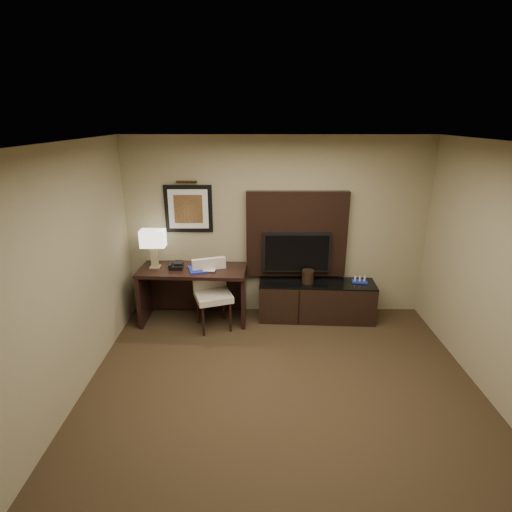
{
  "coord_description": "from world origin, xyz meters",
  "views": [
    {
      "loc": [
        -0.29,
        -3.29,
        2.92
      ],
      "look_at": [
        -0.3,
        1.8,
        1.15
      ],
      "focal_mm": 28.0,
      "sensor_mm": 36.0,
      "label": 1
    }
  ],
  "objects_px": {
    "tv": "(297,252)",
    "desk_chair": "(213,295)",
    "desk_phone": "(176,265)",
    "desk": "(194,295)",
    "table_lamp": "(154,249)",
    "minibar_tray": "(360,280)",
    "credenza": "(316,301)",
    "ice_bucket": "(308,277)"
  },
  "relations": [
    {
      "from": "credenza",
      "to": "minibar_tray",
      "type": "xyz_separation_m",
      "value": [
        0.64,
        0.02,
        0.34
      ]
    },
    {
      "from": "credenza",
      "to": "desk_chair",
      "type": "distance_m",
      "value": 1.57
    },
    {
      "from": "table_lamp",
      "to": "ice_bucket",
      "type": "distance_m",
      "value": 2.29
    },
    {
      "from": "tv",
      "to": "minibar_tray",
      "type": "relative_size",
      "value": 4.41
    },
    {
      "from": "desk",
      "to": "table_lamp",
      "type": "xyz_separation_m",
      "value": [
        -0.56,
        0.05,
        0.69
      ]
    },
    {
      "from": "table_lamp",
      "to": "minibar_tray",
      "type": "xyz_separation_m",
      "value": [
        3.03,
        0.01,
        -0.47
      ]
    },
    {
      "from": "desk",
      "to": "minibar_tray",
      "type": "height_order",
      "value": "desk"
    },
    {
      "from": "desk",
      "to": "credenza",
      "type": "distance_m",
      "value": 1.85
    },
    {
      "from": "credenza",
      "to": "ice_bucket",
      "type": "xyz_separation_m",
      "value": [
        -0.15,
        -0.01,
        0.4
      ]
    },
    {
      "from": "desk",
      "to": "tv",
      "type": "height_order",
      "value": "tv"
    },
    {
      "from": "desk_chair",
      "to": "desk_phone",
      "type": "xyz_separation_m",
      "value": [
        -0.55,
        0.24,
        0.37
      ]
    },
    {
      "from": "desk",
      "to": "minibar_tray",
      "type": "bearing_deg",
      "value": 4.75
    },
    {
      "from": "desk_phone",
      "to": "ice_bucket",
      "type": "distance_m",
      "value": 1.94
    },
    {
      "from": "desk_chair",
      "to": "table_lamp",
      "type": "bearing_deg",
      "value": 142.71
    },
    {
      "from": "credenza",
      "to": "ice_bucket",
      "type": "distance_m",
      "value": 0.42
    },
    {
      "from": "tv",
      "to": "desk_chair",
      "type": "xyz_separation_m",
      "value": [
        -1.22,
        -0.42,
        -0.51
      ]
    },
    {
      "from": "ice_bucket",
      "to": "minibar_tray",
      "type": "relative_size",
      "value": 0.88
    },
    {
      "from": "desk",
      "to": "credenza",
      "type": "bearing_deg",
      "value": 4.76
    },
    {
      "from": "desk_chair",
      "to": "minibar_tray",
      "type": "bearing_deg",
      "value": -10.99
    },
    {
      "from": "tv",
      "to": "table_lamp",
      "type": "xyz_separation_m",
      "value": [
        -2.09,
        -0.14,
        0.09
      ]
    },
    {
      "from": "tv",
      "to": "desk_phone",
      "type": "xyz_separation_m",
      "value": [
        -1.77,
        -0.19,
        -0.14
      ]
    },
    {
      "from": "ice_bucket",
      "to": "desk_phone",
      "type": "bearing_deg",
      "value": -178.86
    },
    {
      "from": "credenza",
      "to": "desk_phone",
      "type": "relative_size",
      "value": 8.94
    },
    {
      "from": "credenza",
      "to": "desk_chair",
      "type": "relative_size",
      "value": 1.68
    },
    {
      "from": "desk",
      "to": "credenza",
      "type": "height_order",
      "value": "desk"
    },
    {
      "from": "table_lamp",
      "to": "minibar_tray",
      "type": "height_order",
      "value": "table_lamp"
    },
    {
      "from": "desk_chair",
      "to": "ice_bucket",
      "type": "height_order",
      "value": "desk_chair"
    },
    {
      "from": "tv",
      "to": "desk_chair",
      "type": "relative_size",
      "value": 0.98
    },
    {
      "from": "table_lamp",
      "to": "desk_phone",
      "type": "xyz_separation_m",
      "value": [
        0.32,
        -0.05,
        -0.23
      ]
    },
    {
      "from": "credenza",
      "to": "ice_bucket",
      "type": "bearing_deg",
      "value": -173.27
    },
    {
      "from": "credenza",
      "to": "tv",
      "type": "distance_m",
      "value": 0.8
    },
    {
      "from": "desk_chair",
      "to": "table_lamp",
      "type": "distance_m",
      "value": 1.09
    },
    {
      "from": "tv",
      "to": "desk_phone",
      "type": "relative_size",
      "value": 5.2
    },
    {
      "from": "desk_chair",
      "to": "desk",
      "type": "bearing_deg",
      "value": 124.41
    },
    {
      "from": "table_lamp",
      "to": "desk_phone",
      "type": "distance_m",
      "value": 0.4
    },
    {
      "from": "desk",
      "to": "ice_bucket",
      "type": "distance_m",
      "value": 1.72
    },
    {
      "from": "desk",
      "to": "ice_bucket",
      "type": "height_order",
      "value": "desk"
    },
    {
      "from": "desk",
      "to": "desk_phone",
      "type": "bearing_deg",
      "value": -177.24
    },
    {
      "from": "desk_phone",
      "to": "minibar_tray",
      "type": "distance_m",
      "value": 2.73
    },
    {
      "from": "desk_phone",
      "to": "desk",
      "type": "bearing_deg",
      "value": -1.65
    },
    {
      "from": "tv",
      "to": "ice_bucket",
      "type": "height_order",
      "value": "tv"
    },
    {
      "from": "desk",
      "to": "ice_bucket",
      "type": "xyz_separation_m",
      "value": [
        1.7,
        0.04,
        0.28
      ]
    }
  ]
}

